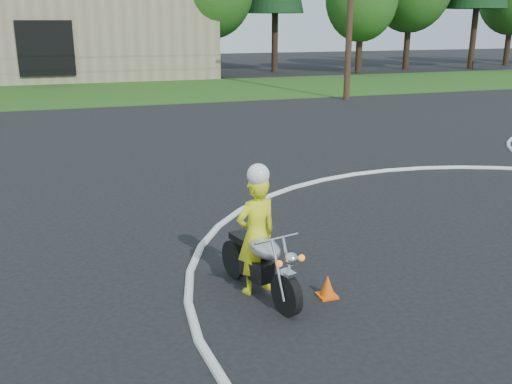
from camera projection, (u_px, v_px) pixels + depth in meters
name	position (u px, v px, depth m)	size (l,w,h in m)	color
grass_strip	(209.00, 89.00, 30.04)	(120.00, 10.00, 0.02)	#1E4714
primary_motorcycle	(260.00, 263.00, 7.38)	(0.68, 1.78, 0.95)	black
rider_primary_grp	(256.00, 231.00, 7.38)	(0.66, 0.51, 1.76)	yellow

